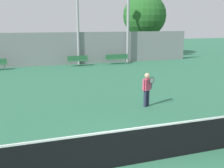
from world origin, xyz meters
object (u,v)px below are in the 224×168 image
at_px(tennis_net, 134,146).
at_px(bench_courtside_far, 78,60).
at_px(tree_green_tall, 145,16).
at_px(light_pole_near_left, 128,8).
at_px(tennis_player, 147,88).
at_px(bench_by_gate, 117,58).

height_order(tennis_net, bench_courtside_far, tennis_net).
bearing_deg(tennis_net, tree_green_tall, 64.47).
relative_size(tennis_net, light_pole_near_left, 1.39).
bearing_deg(tennis_net, bench_courtside_far, 84.00).
relative_size(tennis_net, tree_green_tall, 1.67).
bearing_deg(tree_green_tall, bench_courtside_far, -149.20).
bearing_deg(bench_courtside_far, tennis_player, -86.62).
bearing_deg(bench_courtside_far, light_pole_near_left, 7.77).
height_order(tennis_net, bench_by_gate, tennis_net).
bearing_deg(tennis_player, tree_green_tall, 42.85).
relative_size(tennis_net, bench_by_gate, 5.39).
distance_m(tennis_net, light_pole_near_left, 19.36).
height_order(tennis_net, light_pole_near_left, light_pole_near_left).
height_order(tennis_player, bench_by_gate, tennis_player).
xyz_separation_m(tennis_player, tree_green_tall, (8.07, 17.67, 3.64)).
bearing_deg(tennis_net, light_pole_near_left, 68.98).
height_order(bench_by_gate, tree_green_tall, tree_green_tall).
bearing_deg(bench_by_gate, bench_courtside_far, -179.99).
distance_m(light_pole_near_left, tree_green_tall, 5.98).
bearing_deg(tree_green_tall, bench_by_gate, -134.40).
relative_size(bench_by_gate, light_pole_near_left, 0.26).
height_order(bench_courtside_far, light_pole_near_left, light_pole_near_left).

